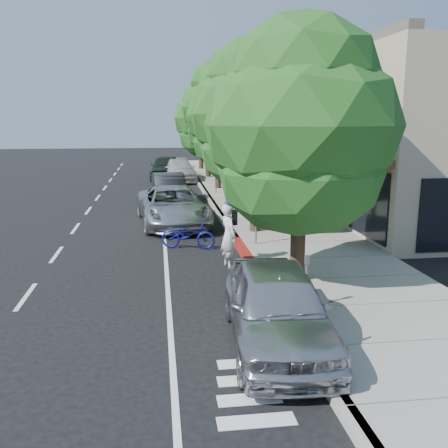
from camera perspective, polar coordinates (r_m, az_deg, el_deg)
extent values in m
plane|color=black|center=(15.52, 3.07, -4.67)|extent=(120.00, 120.00, 0.00)
cube|color=gray|center=(23.57, 5.01, 1.33)|extent=(4.60, 56.00, 0.15)
cube|color=#9E998E|center=(23.19, -0.55, 1.19)|extent=(0.30, 56.00, 0.15)
cube|color=maroon|center=(16.44, 2.43, -3.42)|extent=(0.32, 4.00, 0.15)
cube|color=tan|center=(34.87, 13.45, 10.22)|extent=(10.00, 36.00, 7.00)
cylinder|color=black|center=(13.52, 8.44, -2.01)|extent=(0.40, 0.40, 2.42)
ellipsoid|color=#1F4514|center=(13.19, 8.70, 6.03)|extent=(4.35, 4.35, 3.48)
ellipsoid|color=#1F4514|center=(13.12, 8.86, 11.15)|extent=(5.12, 5.12, 4.10)
ellipsoid|color=#1F4514|center=(13.16, 9.05, 16.58)|extent=(3.84, 3.84, 3.07)
cylinder|color=black|center=(19.22, 3.57, 2.57)|extent=(0.40, 0.40, 2.59)
ellipsoid|color=#1F4514|center=(18.99, 3.65, 8.64)|extent=(4.27, 4.27, 3.41)
ellipsoid|color=#1F4514|center=(18.95, 3.70, 12.43)|extent=(5.02, 5.02, 4.02)
ellipsoid|color=#1F4514|center=(19.00, 3.76, 16.45)|extent=(3.77, 3.77, 3.01)
cylinder|color=black|center=(25.07, 0.94, 4.82)|extent=(0.40, 0.40, 2.57)
ellipsoid|color=#1F4514|center=(24.89, 0.95, 9.43)|extent=(3.97, 3.97, 3.18)
ellipsoid|color=#1F4514|center=(24.86, 0.96, 12.30)|extent=(4.68, 4.68, 3.74)
ellipsoid|color=#1F4514|center=(24.90, 0.97, 15.34)|extent=(3.51, 3.51, 2.81)
cylinder|color=black|center=(30.96, -0.71, 6.49)|extent=(0.40, 0.40, 2.84)
ellipsoid|color=#1F4514|center=(30.82, -0.72, 10.62)|extent=(3.80, 3.80, 3.04)
ellipsoid|color=#1F4514|center=(30.82, -0.73, 13.19)|extent=(4.48, 4.48, 3.58)
ellipsoid|color=#1F4514|center=(30.88, -0.73, 15.91)|extent=(3.36, 3.36, 2.69)
cylinder|color=black|center=(36.92, -1.83, 7.12)|extent=(0.40, 0.40, 2.48)
ellipsoid|color=#1F4514|center=(36.80, -1.85, 10.15)|extent=(4.28, 4.28, 3.42)
ellipsoid|color=#1F4514|center=(36.78, -1.86, 12.03)|extent=(5.03, 5.03, 4.02)
ellipsoid|color=#1F4514|center=(36.79, -1.87, 14.02)|extent=(3.77, 3.77, 3.02)
cylinder|color=black|center=(42.87, -2.64, 7.79)|extent=(0.40, 0.40, 2.44)
ellipsoid|color=#1F4514|center=(42.77, -2.66, 10.36)|extent=(3.76, 3.76, 3.01)
ellipsoid|color=#1F4514|center=(42.75, -2.68, 11.95)|extent=(4.42, 4.42, 3.54)
ellipsoid|color=#1F4514|center=(42.76, -2.70, 13.64)|extent=(3.32, 3.32, 2.65)
imported|color=silver|center=(15.08, 0.55, -1.32)|extent=(0.65, 0.82, 1.95)
imported|color=navy|center=(17.28, -4.13, -1.23)|extent=(1.99, 1.14, 0.99)
imported|color=silver|center=(21.11, -5.89, 2.02)|extent=(3.21, 5.96, 1.59)
imported|color=black|center=(26.87, -6.27, 4.12)|extent=(1.97, 4.73, 1.52)
imported|color=#BCBCBC|center=(35.82, -5.13, 6.14)|extent=(2.46, 5.34, 1.51)
imported|color=black|center=(37.02, -6.67, 6.48)|extent=(2.47, 5.25, 1.74)
imported|color=#B7B6BB|center=(10.07, 6.09, -9.36)|extent=(2.23, 4.88, 1.62)
imported|color=black|center=(20.74, 8.62, 2.45)|extent=(1.07, 0.99, 1.78)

